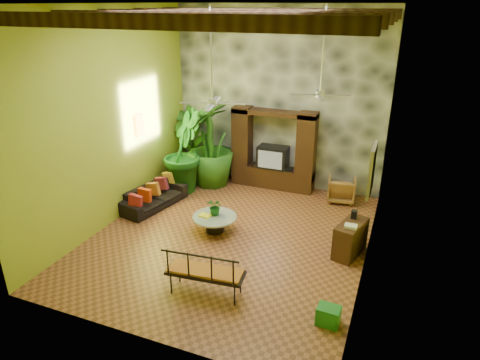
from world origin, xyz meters
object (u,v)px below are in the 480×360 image
at_px(wicker_armchair, 341,189).
at_px(green_bin, 328,316).
at_px(tall_plant_b, 183,151).
at_px(coffee_table, 215,222).
at_px(ceiling_fan_back, 321,85).
at_px(tall_plant_a, 191,140).
at_px(entertainment_center, 273,155).
at_px(tall_plant_c, 211,144).
at_px(ceiling_fan_front, 212,92).
at_px(side_console, 350,239).
at_px(iron_bench, 203,271).
at_px(sofa, 154,197).

relative_size(wicker_armchair, green_bin, 1.91).
bearing_deg(tall_plant_b, green_bin, -39.46).
distance_m(wicker_armchair, coffee_table, 3.74).
xyz_separation_m(ceiling_fan_back, green_bin, (1.05, -3.27, -3.23)).
xyz_separation_m(tall_plant_a, tall_plant_b, (0.34, -1.14, 0.04)).
bearing_deg(entertainment_center, ceiling_fan_back, -50.43).
bearing_deg(wicker_armchair, tall_plant_c, -4.83).
height_order(entertainment_center, coffee_table, entertainment_center).
xyz_separation_m(ceiling_fan_front, side_console, (2.85, 0.67, -3.03)).
distance_m(ceiling_fan_back, iron_bench, 4.58).
relative_size(ceiling_fan_front, green_bin, 4.86).
bearing_deg(tall_plant_b, iron_bench, -57.30).
height_order(ceiling_fan_front, tall_plant_a, ceiling_fan_front).
xyz_separation_m(ceiling_fan_back, wicker_armchair, (0.43, 1.68, -3.07)).
bearing_deg(tall_plant_a, ceiling_fan_front, -55.56).
relative_size(entertainment_center, ceiling_fan_back, 1.29).
relative_size(sofa, wicker_armchair, 2.58).
xyz_separation_m(entertainment_center, wicker_armchair, (2.03, -0.25, -0.63)).
relative_size(iron_bench, green_bin, 3.87).
bearing_deg(entertainment_center, tall_plant_b, -153.79).
height_order(sofa, wicker_armchair, wicker_armchair).
xyz_separation_m(ceiling_fan_front, iron_bench, (0.58, -1.77, -2.86)).
bearing_deg(entertainment_center, iron_bench, -85.91).
xyz_separation_m(sofa, side_console, (5.15, -0.44, 0.10)).
height_order(entertainment_center, wicker_armchair, entertainment_center).
distance_m(ceiling_fan_back, tall_plant_a, 5.19).
height_order(ceiling_fan_front, tall_plant_b, ceiling_fan_front).
distance_m(entertainment_center, tall_plant_b, 2.57).
xyz_separation_m(sofa, tall_plant_b, (0.20, 1.30, 0.88)).
bearing_deg(iron_bench, coffee_table, 104.42).
height_order(ceiling_fan_front, tall_plant_c, ceiling_fan_front).
height_order(ceiling_fan_back, green_bin, ceiling_fan_back).
bearing_deg(tall_plant_a, green_bin, -44.64).
bearing_deg(iron_bench, ceiling_fan_back, 64.38).
height_order(tall_plant_c, green_bin, tall_plant_c).
distance_m(wicker_armchair, tall_plant_a, 4.74).
bearing_deg(entertainment_center, coffee_table, -98.31).
relative_size(ceiling_fan_back, tall_plant_c, 0.75).
xyz_separation_m(wicker_armchair, iron_bench, (-1.65, -5.05, 0.21)).
relative_size(entertainment_center, sofa, 1.27).
height_order(coffee_table, green_bin, coffee_table).
distance_m(ceiling_fan_front, wicker_armchair, 5.02).
bearing_deg(side_console, tall_plant_b, 175.66).
height_order(ceiling_fan_back, tall_plant_b, ceiling_fan_back).
xyz_separation_m(ceiling_fan_front, ceiling_fan_back, (1.80, 1.60, 0.00)).
bearing_deg(tall_plant_c, tall_plant_a, 151.94).
bearing_deg(coffee_table, side_console, 3.28).
bearing_deg(ceiling_fan_back, tall_plant_c, 156.19).
distance_m(coffee_table, side_console, 3.10).
bearing_deg(ceiling_fan_back, ceiling_fan_front, -138.37).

